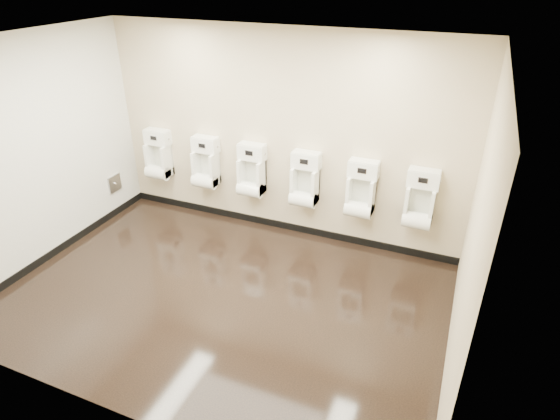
# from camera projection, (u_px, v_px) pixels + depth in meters

# --- Properties ---
(ground) EXTENTS (5.00, 3.50, 0.00)m
(ground) POSITION_uv_depth(u_px,v_px,m) (223.00, 297.00, 5.47)
(ground) COLOR black
(ground) RESTS_ON ground
(ceiling) EXTENTS (5.00, 3.50, 0.00)m
(ceiling) POSITION_uv_depth(u_px,v_px,m) (204.00, 47.00, 4.14)
(ceiling) COLOR white
(back_wall) EXTENTS (5.00, 0.02, 2.80)m
(back_wall) POSITION_uv_depth(u_px,v_px,m) (280.00, 136.00, 6.22)
(back_wall) COLOR beige
(back_wall) RESTS_ON ground
(front_wall) EXTENTS (5.00, 0.02, 2.80)m
(front_wall) POSITION_uv_depth(u_px,v_px,m) (94.00, 286.00, 3.38)
(front_wall) COLOR beige
(front_wall) RESTS_ON ground
(left_wall) EXTENTS (0.02, 3.50, 2.80)m
(left_wall) POSITION_uv_depth(u_px,v_px,m) (34.00, 154.00, 5.65)
(left_wall) COLOR beige
(left_wall) RESTS_ON ground
(right_wall) EXTENTS (0.02, 3.50, 2.80)m
(right_wall) POSITION_uv_depth(u_px,v_px,m) (473.00, 238.00, 3.95)
(right_wall) COLOR beige
(right_wall) RESTS_ON ground
(tile_overlay_left) EXTENTS (0.01, 3.50, 2.80)m
(tile_overlay_left) POSITION_uv_depth(u_px,v_px,m) (34.00, 154.00, 5.65)
(tile_overlay_left) COLOR white
(tile_overlay_left) RESTS_ON ground
(skirting_back) EXTENTS (5.00, 0.02, 0.10)m
(skirting_back) POSITION_uv_depth(u_px,v_px,m) (280.00, 224.00, 6.85)
(skirting_back) COLOR black
(skirting_back) RESTS_ON ground
(skirting_left) EXTENTS (0.02, 3.50, 0.10)m
(skirting_left) POSITION_uv_depth(u_px,v_px,m) (60.00, 248.00, 6.29)
(skirting_left) COLOR black
(skirting_left) RESTS_ON ground
(access_panel) EXTENTS (0.04, 0.25, 0.25)m
(access_panel) POSITION_uv_depth(u_px,v_px,m) (115.00, 183.00, 7.05)
(access_panel) COLOR #9E9EA3
(access_panel) RESTS_ON left_wall
(urinal_0) EXTENTS (0.39, 0.30, 0.73)m
(urinal_0) POSITION_uv_depth(u_px,v_px,m) (158.00, 158.00, 7.04)
(urinal_0) COLOR white
(urinal_0) RESTS_ON back_wall
(urinal_1) EXTENTS (0.39, 0.30, 0.73)m
(urinal_1) POSITION_uv_depth(u_px,v_px,m) (206.00, 166.00, 6.76)
(urinal_1) COLOR white
(urinal_1) RESTS_ON back_wall
(urinal_2) EXTENTS (0.39, 0.30, 0.73)m
(urinal_2) POSITION_uv_depth(u_px,v_px,m) (251.00, 174.00, 6.51)
(urinal_2) COLOR white
(urinal_2) RESTS_ON back_wall
(urinal_3) EXTENTS (0.39, 0.30, 0.73)m
(urinal_3) POSITION_uv_depth(u_px,v_px,m) (305.00, 183.00, 6.25)
(urinal_3) COLOR white
(urinal_3) RESTS_ON back_wall
(urinal_4) EXTENTS (0.39, 0.30, 0.73)m
(urinal_4) POSITION_uv_depth(u_px,v_px,m) (361.00, 193.00, 5.99)
(urinal_4) COLOR white
(urinal_4) RESTS_ON back_wall
(urinal_5) EXTENTS (0.39, 0.30, 0.73)m
(urinal_5) POSITION_uv_depth(u_px,v_px,m) (420.00, 203.00, 5.74)
(urinal_5) COLOR white
(urinal_5) RESTS_ON back_wall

